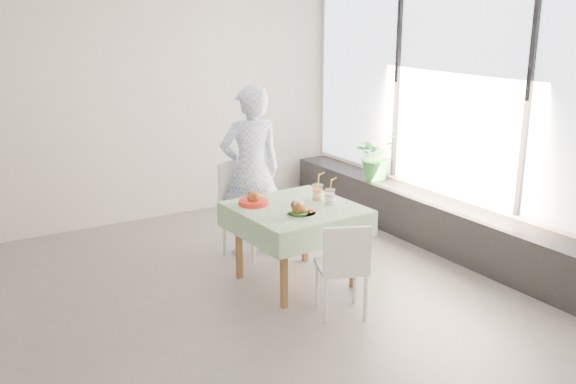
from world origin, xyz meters
TOP-DOWN VIEW (x-y plane):
  - floor at (0.00, 0.00)m, footprint 6.00×6.00m
  - wall_back at (0.00, 2.50)m, footprint 6.00×0.02m
  - wall_front at (0.00, -2.50)m, footprint 6.00×0.02m
  - wall_right at (3.00, 0.00)m, footprint 0.02×5.00m
  - window_pane at (2.97, 0.00)m, footprint 0.01×4.80m
  - window_ledge at (2.80, 0.00)m, footprint 0.40×4.80m
  - cafe_table at (0.99, -0.06)m, footprint 1.08×1.08m
  - chair_far at (0.97, 0.81)m, footprint 0.59×0.59m
  - chair_near at (0.97, -0.79)m, footprint 0.50×0.50m
  - diner at (1.01, 0.83)m, footprint 0.69×0.51m
  - main_dish at (0.88, -0.30)m, footprint 0.27×0.27m
  - juice_cup_orange at (1.26, 0.00)m, footprint 0.11×0.11m
  - juice_cup_lemonade at (1.29, -0.16)m, footprint 0.10×0.10m
  - second_dish at (0.69, 0.19)m, footprint 0.27×0.27m
  - potted_plant at (2.79, 1.03)m, footprint 0.59×0.53m

SIDE VIEW (x-z plane):
  - floor at x=0.00m, z-range 0.00..0.00m
  - window_ledge at x=2.80m, z-range 0.00..0.50m
  - chair_near at x=0.97m, z-range -0.16..0.66m
  - chair_far at x=0.97m, z-range -0.19..0.78m
  - cafe_table at x=0.99m, z-range 0.09..0.83m
  - second_dish at x=0.69m, z-range 0.72..0.84m
  - potted_plant at x=2.79m, z-range 0.50..1.07m
  - main_dish at x=0.88m, z-range 0.72..0.86m
  - juice_cup_lemonade at x=1.29m, z-range 0.67..0.95m
  - juice_cup_orange at x=1.26m, z-range 0.66..0.96m
  - diner at x=1.01m, z-range 0.00..1.75m
  - wall_back at x=0.00m, z-range 0.00..2.80m
  - wall_front at x=0.00m, z-range 0.00..2.80m
  - wall_right at x=3.00m, z-range 0.00..2.80m
  - window_pane at x=2.97m, z-range 0.56..2.74m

